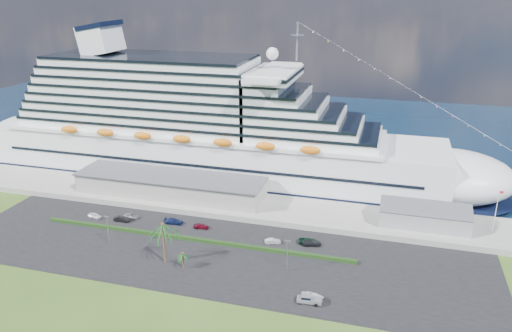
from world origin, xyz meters
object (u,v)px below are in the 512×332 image
(cruise_ship, at_px, (207,130))
(parked_car_3, at_px, (174,221))
(pickup_truck, at_px, (309,299))
(boat_trailer, at_px, (312,296))

(cruise_ship, height_order, parked_car_3, cruise_ship)
(cruise_ship, bearing_deg, parked_car_3, -83.17)
(cruise_ship, distance_m, pickup_truck, 84.54)
(pickup_truck, bearing_deg, boat_trailer, 66.47)
(parked_car_3, height_order, boat_trailer, boat_trailer)
(cruise_ship, distance_m, parked_car_3, 43.35)
(cruise_ship, height_order, boat_trailer, cruise_ship)
(pickup_truck, xyz_separation_m, boat_trailer, (0.49, 1.12, 0.08))
(pickup_truck, height_order, boat_trailer, pickup_truck)
(boat_trailer, bearing_deg, pickup_truck, -113.53)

